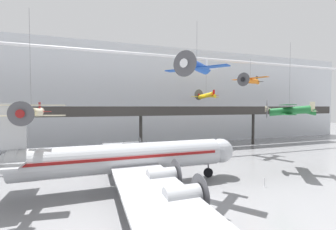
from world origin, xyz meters
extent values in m
plane|color=gray|center=(0.00, 0.00, 0.00)|extent=(260.00, 260.00, 0.00)
cube|color=silver|center=(0.00, 36.55, 12.82)|extent=(140.00, 3.00, 25.65)
cube|color=#2D2B28|center=(0.00, 26.49, 8.43)|extent=(110.00, 3.20, 0.90)
cube|color=#2D2B28|center=(0.00, 24.95, 9.43)|extent=(110.00, 0.12, 1.10)
cylinder|color=#2D2B28|center=(0.00, 27.45, 3.99)|extent=(0.70, 0.70, 7.98)
cylinder|color=#2D2B28|center=(30.25, 27.45, 3.99)|extent=(0.70, 0.70, 7.98)
cylinder|color=silver|center=(0.00, 23.17, 20.39)|extent=(120.00, 0.60, 0.60)
cylinder|color=#B7BABF|center=(-6.32, 6.38, 3.63)|extent=(24.67, 3.66, 3.52)
sphere|color=#B7BABF|center=(7.13, 6.45, 3.63)|extent=(3.45, 3.45, 3.45)
cube|color=maroon|center=(-6.32, 6.38, 3.98)|extent=(22.95, 3.72, 0.32)
cube|color=#B7BABF|center=(-5.51, 16.03, 2.83)|extent=(5.82, 15.80, 0.28)
cube|color=#B7BABF|center=(-5.41, -3.26, 2.83)|extent=(5.82, 15.80, 0.28)
cylinder|color=#B7BABF|center=(-3.77, 12.57, 2.88)|extent=(2.88, 1.71, 1.69)
cylinder|color=#4C4C51|center=(-2.20, 12.58, 2.88)|extent=(0.08, 3.21, 3.21)
cylinder|color=#B7BABF|center=(-3.80, 17.93, 2.88)|extent=(2.88, 1.71, 1.69)
cylinder|color=#4C4C51|center=(-2.23, 17.94, 2.88)|extent=(0.08, 3.21, 3.21)
cylinder|color=#B7BABF|center=(-3.71, 0.22, 2.88)|extent=(2.88, 1.71, 1.69)
cylinder|color=#4C4C51|center=(-2.13, 0.22, 2.88)|extent=(0.08, 3.21, 3.21)
cylinder|color=#B7BABF|center=(-3.68, -5.15, 2.88)|extent=(2.88, 1.71, 1.69)
cylinder|color=#4C4C51|center=(-2.10, -5.14, 2.88)|extent=(0.08, 3.21, 3.21)
cube|color=#B7BABF|center=(-18.54, 6.31, 7.86)|extent=(3.15, 0.22, 4.93)
cube|color=#B7BABF|center=(-18.19, 6.31, 4.33)|extent=(3.20, 9.18, 0.20)
cylinder|color=#4C4C51|center=(5.15, 6.44, 1.26)|extent=(0.20, 0.20, 1.21)
cylinder|color=black|center=(5.15, 6.44, 0.65)|extent=(1.30, 0.39, 1.30)
cylinder|color=#4C4C51|center=(-6.05, 9.20, 1.26)|extent=(0.20, 0.20, 1.21)
cylinder|color=black|center=(-6.05, 9.20, 0.65)|extent=(1.30, 0.39, 1.30)
cylinder|color=#4C4C51|center=(-6.02, 3.56, 1.26)|extent=(0.20, 0.20, 1.21)
cylinder|color=black|center=(-6.02, 3.56, 0.65)|extent=(1.30, 0.39, 1.30)
cylinder|color=yellow|center=(15.70, 26.58, 12.57)|extent=(1.99, 5.15, 1.61)
cone|color=red|center=(15.20, 29.12, 12.88)|extent=(1.07, 0.99, 0.92)
cylinder|color=#4C4C51|center=(15.16, 29.30, 12.90)|extent=(2.63, 0.56, 2.67)
cone|color=yellow|center=(16.17, 24.20, 12.28)|extent=(1.13, 1.57, 1.02)
cube|color=yellow|center=(15.64, 26.87, 12.26)|extent=(7.59, 2.65, 0.10)
cube|color=red|center=(16.23, 23.91, 13.18)|extent=(0.18, 0.60, 1.23)
cube|color=red|center=(16.23, 23.91, 12.57)|extent=(2.74, 1.11, 0.06)
cylinder|color=slate|center=(15.70, 26.58, 16.54)|extent=(0.04, 0.04, 6.92)
cylinder|color=#1E4CAD|center=(1.64, 3.11, 14.78)|extent=(4.89, 4.14, 1.39)
cone|color=white|center=(-0.55, 1.41, 14.62)|extent=(1.30, 1.32, 0.99)
cylinder|color=#4C4C51|center=(-0.71, 1.30, 14.61)|extent=(1.78, 2.28, 2.85)
cone|color=#1E4CAD|center=(3.67, 4.69, 14.92)|extent=(1.73, 1.64, 1.01)
cube|color=#1E4CAD|center=(1.38, 2.92, 14.45)|extent=(5.92, 7.11, 0.10)
cube|color=white|center=(3.93, 4.89, 15.44)|extent=(0.55, 0.44, 1.32)
cube|color=white|center=(3.93, 4.89, 14.78)|extent=(2.26, 2.65, 0.06)
cylinder|color=slate|center=(1.64, 3.11, 17.71)|extent=(0.04, 0.04, 4.76)
cylinder|color=beige|center=(-16.13, 4.91, 9.38)|extent=(1.46, 4.38, 1.06)
cone|color=maroon|center=(-16.44, 2.70, 9.29)|extent=(0.88, 0.81, 0.80)
cylinder|color=#4C4C51|center=(-16.46, 2.54, 9.28)|extent=(2.28, 0.35, 2.30)
cone|color=beige|center=(-15.85, 6.97, 9.47)|extent=(0.90, 1.26, 0.80)
cube|color=beige|center=(-16.17, 4.66, 10.09)|extent=(6.53, 1.90, 0.10)
cube|color=beige|center=(-16.17, 4.66, 9.03)|extent=(6.53, 1.90, 0.10)
cube|color=maroon|center=(-15.82, 7.23, 9.91)|extent=(0.13, 0.52, 1.06)
cube|color=maroon|center=(-15.82, 7.23, 9.38)|extent=(2.35, 0.83, 0.06)
cylinder|color=slate|center=(-16.13, 4.91, 14.83)|extent=(0.04, 0.04, 10.02)
cylinder|color=orange|center=(21.66, 18.20, 15.38)|extent=(5.18, 2.98, 1.25)
cone|color=black|center=(19.17, 17.16, 15.48)|extent=(1.16, 1.21, 0.96)
cylinder|color=#4C4C51|center=(19.00, 17.08, 15.48)|extent=(1.11, 2.57, 2.77)
cone|color=orange|center=(23.97, 19.16, 15.29)|extent=(1.65, 1.38, 0.95)
cube|color=orange|center=(21.37, 18.08, 15.89)|extent=(4.16, 7.65, 0.10)
cube|color=black|center=(24.26, 19.29, 16.02)|extent=(0.60, 0.30, 1.28)
cube|color=black|center=(24.26, 19.29, 15.38)|extent=(1.65, 2.80, 0.06)
cylinder|color=slate|center=(21.66, 18.20, 18.00)|extent=(0.04, 0.04, 4.18)
cylinder|color=#1E6B33|center=(18.86, 5.65, 9.27)|extent=(5.18, 4.57, 1.71)
cone|color=beige|center=(16.58, 7.54, 9.56)|extent=(1.40, 1.41, 1.06)
cylinder|color=#4C4C51|center=(16.42, 7.67, 9.58)|extent=(1.98, 2.38, 3.05)
cone|color=#1E6B33|center=(20.99, 3.88, 9.01)|extent=(1.87, 1.79, 1.14)
cube|color=#1E6B33|center=(18.60, 5.87, 10.21)|extent=(6.53, 7.47, 0.10)
cube|color=#1E6B33|center=(18.60, 5.87, 8.81)|extent=(6.53, 7.47, 0.10)
cube|color=beige|center=(21.25, 3.66, 9.98)|extent=(0.57, 0.49, 1.41)
cube|color=beige|center=(21.25, 3.66, 9.27)|extent=(2.48, 2.79, 0.06)
cylinder|color=slate|center=(18.86, 5.65, 14.85)|extent=(0.04, 0.04, 9.97)
cylinder|color=#B2B5BA|center=(9.93, 0.84, 0.02)|extent=(0.36, 0.36, 0.04)
cylinder|color=#B2B5BA|center=(9.93, 0.84, 0.52)|extent=(0.07, 0.07, 0.95)
sphere|color=#B2B5BA|center=(9.93, 0.84, 1.03)|extent=(0.10, 0.10, 0.10)
camera|label=1|loc=(-10.38, -21.26, 9.94)|focal=24.00mm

